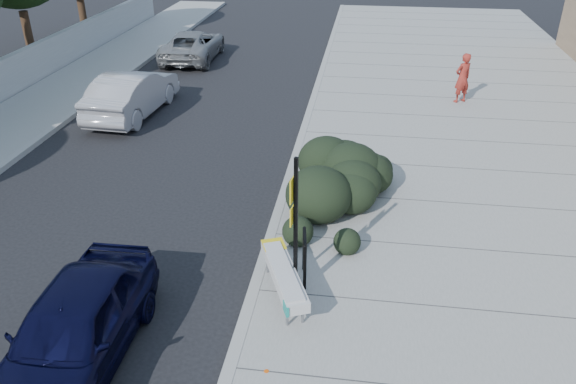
% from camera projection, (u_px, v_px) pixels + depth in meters
% --- Properties ---
extents(ground, '(120.00, 120.00, 0.00)m').
position_uv_depth(ground, '(254.00, 296.00, 10.79)').
color(ground, black).
rests_on(ground, ground).
extents(sidewalk_near, '(11.20, 50.00, 0.15)m').
position_uv_depth(sidewalk_near, '(505.00, 190.00, 14.42)').
color(sidewalk_near, gray).
rests_on(sidewalk_near, ground).
extents(curb_near, '(0.22, 50.00, 0.17)m').
position_uv_depth(curb_near, '(290.00, 176.00, 15.10)').
color(curb_near, '#9E9E99').
rests_on(curb_near, ground).
extents(curb_far, '(0.22, 50.00, 0.17)m').
position_uv_depth(curb_far, '(14.00, 158.00, 16.09)').
color(curb_far, '#9E9E99').
rests_on(curb_far, ground).
extents(bench, '(1.18, 2.11, 0.63)m').
position_uv_depth(bench, '(284.00, 274.00, 10.32)').
color(bench, gray).
rests_on(bench, sidewalk_near).
extents(bike_rack, '(0.15, 0.69, 1.01)m').
position_uv_depth(bike_rack, '(305.00, 253.00, 10.73)').
color(bike_rack, black).
rests_on(bike_rack, sidewalk_near).
extents(sign_post, '(0.13, 0.33, 2.84)m').
position_uv_depth(sign_post, '(295.00, 221.00, 9.86)').
color(sign_post, black).
rests_on(sign_post, sidewalk_near).
extents(hedge, '(2.96, 4.27, 1.45)m').
position_uv_depth(hedge, '(344.00, 180.00, 13.14)').
color(hedge, black).
rests_on(hedge, sidewalk_near).
extents(sedan_navy, '(1.71, 4.15, 1.41)m').
position_uv_depth(sedan_navy, '(74.00, 329.00, 8.96)').
color(sedan_navy, black).
rests_on(sedan_navy, ground).
extents(wagon_silver, '(1.87, 4.66, 1.51)m').
position_uv_depth(wagon_silver, '(132.00, 93.00, 19.10)').
color(wagon_silver, '#B7B6BC').
rests_on(wagon_silver, ground).
extents(suv_silver, '(2.31, 4.76, 1.31)m').
position_uv_depth(suv_silver, '(193.00, 45.00, 25.38)').
color(suv_silver, gray).
rests_on(suv_silver, ground).
extents(pedestrian, '(0.76, 0.70, 1.75)m').
position_uv_depth(pedestrian, '(463.00, 78.00, 19.74)').
color(pedestrian, maroon).
rests_on(pedestrian, sidewalk_near).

